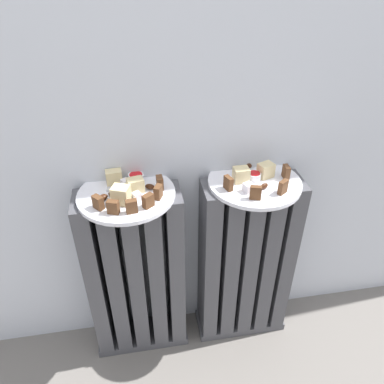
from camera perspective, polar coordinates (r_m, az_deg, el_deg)
The scene contains 34 objects.
radiator_left at distance 1.30m, azimuth -8.54°, elevation -12.86°, with size 0.33×0.13×0.66m.
radiator_right at distance 1.34m, azimuth 8.19°, elevation -10.86°, with size 0.33×0.13×0.66m.
plate_left at distance 1.07m, azimuth -10.05°, elevation -0.34°, with size 0.28×0.28×0.01m, color white.
plate_right at distance 1.13m, azimuth 9.58°, elevation 1.50°, with size 0.28×0.28×0.01m, color white.
dark_cake_slice_left_0 at distance 1.01m, azimuth -14.27°, elevation -1.57°, with size 0.03×0.02×0.04m, color #56351E.
dark_cake_slice_left_1 at distance 0.99m, azimuth -12.06°, elevation -2.28°, with size 0.03×0.02×0.04m, color #56351E.
dark_cake_slice_left_2 at distance 0.98m, azimuth -9.29°, elevation -2.21°, with size 0.03×0.02×0.04m, color #56351E.
dark_cake_slice_left_3 at distance 0.99m, azimuth -6.77°, elevation -1.36°, with size 0.03×0.02×0.04m, color #56351E.
dark_cake_slice_left_4 at distance 1.03m, azimuth -5.22°, elevation -0.00°, with size 0.03×0.02×0.04m, color #56351E.
dark_cake_slice_left_5 at distance 1.07m, azimuth -4.98°, elevation 1.45°, with size 0.03×0.02×0.04m, color #56351E.
marble_cake_slice_left_0 at distance 1.06m, azimuth -8.69°, elevation 1.05°, with size 0.05×0.03×0.04m, color beige.
marble_cake_slice_left_1 at distance 1.11m, azimuth -11.92°, elevation 2.27°, with size 0.05×0.03×0.04m, color beige.
marble_cake_slice_left_2 at distance 1.02m, azimuth -10.87°, elevation -0.43°, with size 0.05×0.04×0.05m, color beige.
turkish_delight_left_0 at distance 1.03m, azimuth -8.49°, elevation -0.62°, with size 0.02×0.02×0.02m, color white.
turkish_delight_left_1 at distance 1.10m, azimuth -10.23°, elevation 1.43°, with size 0.02×0.02×0.02m, color white.
turkish_delight_left_2 at distance 1.07m, azimuth -10.66°, elevation 0.66°, with size 0.02×0.02×0.02m, color white.
medjool_date_left_0 at distance 1.05m, azimuth -13.53°, elevation -0.77°, with size 0.03×0.02×0.02m, color #3D1E0F.
medjool_date_left_1 at distance 1.06m, azimuth -12.10°, elevation -0.24°, with size 0.02×0.02×0.02m, color #3D1E0F.
medjool_date_left_2 at distance 1.14m, azimuth -9.76°, elevation 2.69°, with size 0.02×0.01×0.02m, color #3D1E0F.
medjool_date_left_3 at distance 1.07m, azimuth -6.51°, elevation 0.83°, with size 0.03×0.02×0.02m, color #3D1E0F.
jam_bowl_left at distance 1.11m, azimuth -8.61°, elevation 2.27°, with size 0.05×0.05×0.02m.
dark_cake_slice_right_0 at distance 1.06m, azimuth 5.62°, elevation 1.36°, with size 0.03×0.01×0.04m, color #56351E.
dark_cake_slice_right_1 at distance 1.03m, azimuth 9.76°, elevation -0.10°, with size 0.03×0.01×0.04m, color #56351E.
dark_cake_slice_right_2 at distance 1.07m, azimuth 13.83°, elevation 0.74°, with size 0.03×0.01×0.04m, color #56351E.
dark_cake_slice_right_3 at distance 1.14m, azimuth 14.28°, elevation 3.00°, with size 0.03×0.01×0.04m, color #56351E.
marble_cake_slice_right_0 at distance 1.14m, azimuth 11.28°, elevation 3.30°, with size 0.05×0.03×0.04m, color beige.
marble_cake_slice_right_1 at distance 1.10m, azimuth 7.56°, elevation 2.66°, with size 0.04×0.04×0.04m, color beige.
turkish_delight_right_0 at distance 1.06m, azimuth 8.67°, elevation 0.67°, with size 0.03×0.03×0.03m, color white.
turkish_delight_right_1 at distance 1.14m, azimuth 8.57°, elevation 2.95°, with size 0.02×0.02×0.02m, color white.
medjool_date_right_0 at distance 1.16m, azimuth 6.84°, elevation 3.42°, with size 0.02×0.02×0.01m, color #3D1E0F.
medjool_date_right_1 at distance 1.18m, azimuth 8.61°, elevation 4.09°, with size 0.03×0.02×0.02m, color #3D1E0F.
medjool_date_right_2 at distance 1.09m, azimuth 11.04°, elevation 0.90°, with size 0.03×0.01×0.02m, color #3D1E0F.
jam_bowl_right at distance 1.12m, azimuth 9.56°, elevation 2.45°, with size 0.04×0.04×0.02m.
fork at distance 1.07m, azimuth -12.65°, elevation -0.42°, with size 0.02×0.10×0.00m.
Camera 1 is at (-0.15, -0.61, 1.27)m, focal length 34.65 mm.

